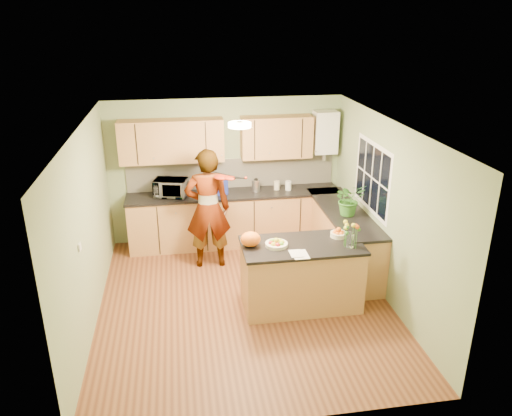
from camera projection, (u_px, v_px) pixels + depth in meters
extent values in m
plane|color=#5C2F1A|center=(244.00, 302.00, 7.05)|extent=(4.50, 4.50, 0.00)
cube|color=silver|center=(243.00, 127.00, 6.13)|extent=(4.00, 4.50, 0.02)
cube|color=gray|center=(226.00, 170.00, 8.66)|extent=(4.00, 0.02, 2.50)
cube|color=gray|center=(277.00, 316.00, 4.52)|extent=(4.00, 0.02, 2.50)
cube|color=gray|center=(87.00, 230.00, 6.29)|extent=(0.02, 4.50, 2.50)
cube|color=gray|center=(387.00, 211.00, 6.89)|extent=(0.02, 4.50, 2.50)
cube|color=#A67642|center=(235.00, 219.00, 8.69)|extent=(3.60, 0.60, 0.90)
cube|color=black|center=(234.00, 194.00, 8.51)|extent=(3.64, 0.62, 0.04)
cube|color=#A67642|center=(343.00, 239.00, 7.92)|extent=(0.60, 2.20, 0.90)
cube|color=black|center=(344.00, 212.00, 7.74)|extent=(0.62, 2.24, 0.04)
cube|color=beige|center=(232.00, 173.00, 8.68)|extent=(3.60, 0.02, 0.52)
cube|color=#A67642|center=(172.00, 141.00, 8.15)|extent=(1.70, 0.34, 0.70)
cube|color=#A67642|center=(276.00, 137.00, 8.41)|extent=(1.20, 0.34, 0.70)
cube|color=white|center=(325.00, 132.00, 8.52)|extent=(0.40, 0.30, 0.72)
cylinder|color=silver|center=(324.00, 155.00, 8.67)|extent=(0.06, 0.06, 0.20)
cube|color=white|center=(372.00, 177.00, 7.33)|extent=(0.01, 1.30, 1.05)
cube|color=black|center=(372.00, 177.00, 7.32)|extent=(0.01, 1.18, 0.92)
cube|color=white|center=(80.00, 247.00, 5.73)|extent=(0.02, 0.09, 0.09)
cylinder|color=#FFEABF|center=(240.00, 125.00, 6.42)|extent=(0.30, 0.30, 0.06)
cylinder|color=white|center=(240.00, 123.00, 6.41)|extent=(0.10, 0.10, 0.02)
cube|color=#A67642|center=(301.00, 276.00, 6.83)|extent=(1.58, 0.79, 0.89)
cube|color=black|center=(302.00, 245.00, 6.66)|extent=(1.62, 0.83, 0.04)
cylinder|color=beige|center=(276.00, 244.00, 6.60)|extent=(0.30, 0.30, 0.04)
cylinder|color=beige|center=(338.00, 235.00, 6.86)|extent=(0.22, 0.22, 0.06)
cylinder|color=silver|center=(350.00, 240.00, 6.54)|extent=(0.10, 0.10, 0.20)
ellipsoid|color=orange|center=(251.00, 239.00, 6.56)|extent=(0.28, 0.25, 0.20)
cube|color=white|center=(300.00, 254.00, 6.36)|extent=(0.20, 0.27, 0.01)
imported|color=tan|center=(208.00, 209.00, 7.74)|extent=(0.71, 0.48, 1.93)
imported|color=white|center=(171.00, 188.00, 8.30)|extent=(0.60, 0.48, 0.29)
cube|color=navy|center=(216.00, 187.00, 8.41)|extent=(0.38, 0.33, 0.26)
cylinder|color=silver|center=(256.00, 185.00, 8.56)|extent=(0.14, 0.14, 0.20)
sphere|color=black|center=(256.00, 178.00, 8.51)|extent=(0.07, 0.07, 0.07)
cylinder|color=beige|center=(277.00, 185.00, 8.63)|extent=(0.10, 0.10, 0.15)
cylinder|color=white|center=(288.00, 186.00, 8.61)|extent=(0.14, 0.14, 0.16)
imported|color=#367928|center=(349.00, 199.00, 7.50)|extent=(0.50, 0.44, 0.50)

